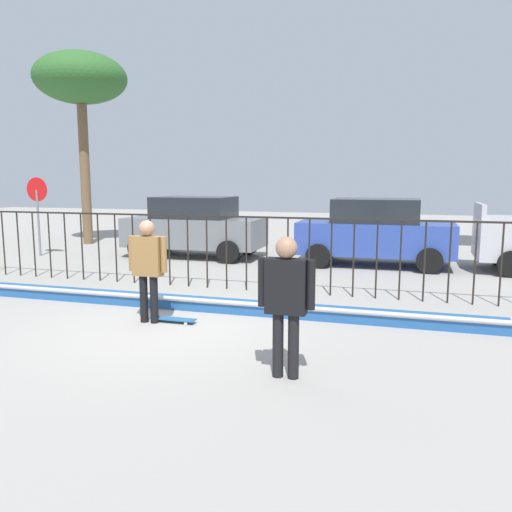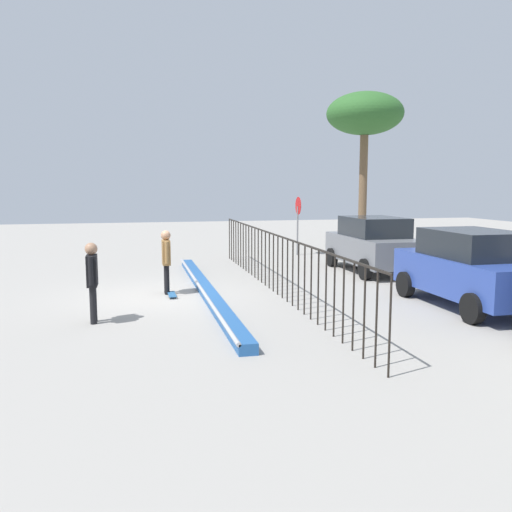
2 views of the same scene
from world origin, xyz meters
name	(u,v)px [view 2 (image 2 of 2)]	position (x,y,z in m)	size (l,w,h in m)	color
ground_plane	(163,296)	(0.00, 0.00, 0.00)	(60.00, 60.00, 0.00)	#9E9991
bowl_coping_ledge	(206,290)	(0.00, 1.16, 0.12)	(11.00, 0.40, 0.27)	#235699
perimeter_fence	(273,255)	(0.00, 3.08, 1.03)	(14.04, 0.04, 1.65)	black
skateboarder	(166,256)	(-0.34, 0.12, 1.06)	(0.71, 0.27, 1.76)	black
skateboard	(172,294)	(0.05, 0.23, 0.06)	(0.80, 0.20, 0.07)	#26598C
camera_operator	(92,275)	(2.48, -1.63, 1.06)	(0.71, 0.27, 1.76)	black
parked_car_gray	(373,244)	(-2.61, 7.35, 0.97)	(4.30, 2.12, 1.90)	slate
parked_car_blue	(471,268)	(2.96, 7.31, 0.97)	(4.30, 2.12, 1.90)	#2D479E
stop_sign	(298,218)	(-7.49, 6.15, 1.62)	(0.76, 0.07, 2.50)	slate
palm_tree_short	(365,116)	(-7.87, 9.28, 5.99)	(3.36, 3.36, 7.03)	brown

